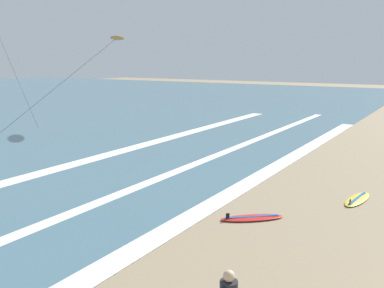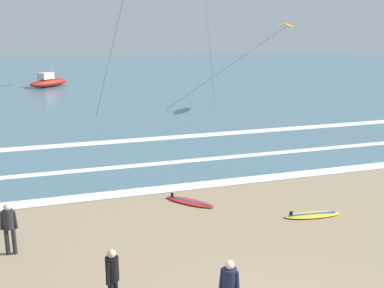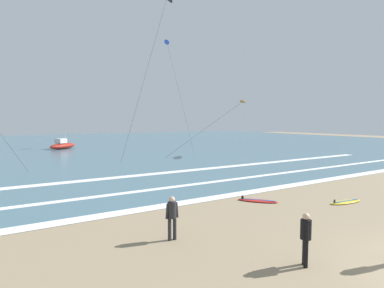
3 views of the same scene
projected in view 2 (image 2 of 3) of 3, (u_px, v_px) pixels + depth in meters
ocean_surface at (74, 78)px, 60.30m from camera, size 140.00×90.00×0.01m
wave_foam_shoreline at (184, 187)px, 19.59m from camera, size 45.20×0.86×0.01m
wave_foam_mid_break at (150, 164)px, 22.75m from camera, size 56.29×0.58×0.01m
wave_foam_outer_break at (97, 143)px, 26.88m from camera, size 55.74×0.95×0.01m
surfer_background_far at (112, 275)px, 10.88m from camera, size 0.40×0.44×1.60m
surfer_left_far at (9, 224)px, 13.63m from camera, size 0.51×0.32×1.60m
surfer_mid_group at (229, 286)px, 10.38m from camera, size 0.44×0.40×1.60m
surfboard_near_water at (312, 215)px, 16.60m from camera, size 2.16×0.84×0.25m
surfboard_foreground_flat at (190, 202)px, 17.84m from camera, size 1.82×1.98×0.25m
kite_orange_low_near at (288, 26)px, 36.02m from camera, size 10.44×4.41×6.87m
offshore_boat at (49, 82)px, 51.41m from camera, size 4.98×4.77×2.70m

